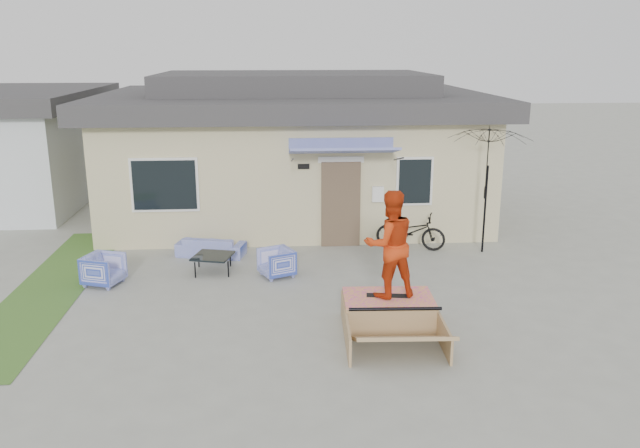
{
  "coord_description": "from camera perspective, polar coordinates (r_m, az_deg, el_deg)",
  "views": [
    {
      "loc": [
        -0.61,
        -10.74,
        4.75
      ],
      "look_at": [
        0.3,
        1.8,
        1.3
      ],
      "focal_mm": 36.24,
      "sensor_mm": 36.0,
      "label": 1
    }
  ],
  "objects": [
    {
      "name": "skater",
      "position": [
        11.15,
        6.18,
        -1.63
      ],
      "size": [
        1.05,
        0.88,
        1.89
      ],
      "primitive_type": "imported",
      "rotation": [
        0.0,
        0.0,
        3.34
      ],
      "color": "red",
      "rests_on": "skateboard"
    },
    {
      "name": "loveseat",
      "position": [
        15.37,
        -9.6,
        -1.67
      ],
      "size": [
        1.65,
        0.82,
        0.62
      ],
      "primitive_type": "imported",
      "rotation": [
        0.0,
        0.0,
        2.91
      ],
      "color": "#2138AB",
      "rests_on": "ground"
    },
    {
      "name": "skate_ramp",
      "position": [
        11.53,
        6.04,
        -7.67
      ],
      "size": [
        1.65,
        2.15,
        0.52
      ],
      "primitive_type": null,
      "rotation": [
        0.0,
        0.0,
        -0.05
      ],
      "color": "#A07E53",
      "rests_on": "ground"
    },
    {
      "name": "bicycle",
      "position": [
        15.77,
        8.02,
        -0.29
      ],
      "size": [
        1.78,
        1.15,
        1.08
      ],
      "primitive_type": "imported",
      "rotation": [
        0.0,
        0.0,
        1.21
      ],
      "color": "black",
      "rests_on": "ground"
    },
    {
      "name": "patio_umbrella",
      "position": [
        15.58,
        14.52,
        3.75
      ],
      "size": [
        2.03,
        1.89,
        2.2
      ],
      "color": "black",
      "rests_on": "ground"
    },
    {
      "name": "skateboard",
      "position": [
        11.47,
        6.04,
        -6.26
      ],
      "size": [
        0.78,
        0.29,
        0.05
      ],
      "primitive_type": "cube",
      "rotation": [
        0.0,
        0.0,
        -0.14
      ],
      "color": "black",
      "rests_on": "skate_ramp"
    },
    {
      "name": "ground",
      "position": [
        11.76,
        -0.83,
        -8.49
      ],
      "size": [
        90.0,
        90.0,
        0.0
      ],
      "primitive_type": "plane",
      "color": "gray",
      "rests_on": "ground"
    },
    {
      "name": "coffee_table",
      "position": [
        14.29,
        -9.42,
        -3.46
      ],
      "size": [
        0.96,
        0.96,
        0.39
      ],
      "primitive_type": "cube",
      "rotation": [
        0.0,
        0.0,
        -0.26
      ],
      "color": "black",
      "rests_on": "ground"
    },
    {
      "name": "grass_strip",
      "position": [
        14.35,
        -22.64,
        -5.21
      ],
      "size": [
        1.4,
        8.0,
        0.01
      ],
      "primitive_type": "cube",
      "color": "#3A6526",
      "rests_on": "ground"
    },
    {
      "name": "armchair_right",
      "position": [
        13.83,
        -3.88,
        -3.3
      ],
      "size": [
        0.83,
        0.85,
        0.67
      ],
      "primitive_type": "imported",
      "rotation": [
        0.0,
        0.0,
        -1.15
      ],
      "color": "#2138AB",
      "rests_on": "ground"
    },
    {
      "name": "house",
      "position": [
        18.95,
        -2.27,
        6.82
      ],
      "size": [
        10.8,
        8.49,
        4.1
      ],
      "color": "#C6BB8A",
      "rests_on": "ground"
    },
    {
      "name": "armchair_left",
      "position": [
        14.04,
        -18.57,
        -3.71
      ],
      "size": [
        0.84,
        0.87,
        0.72
      ],
      "primitive_type": "imported",
      "rotation": [
        0.0,
        0.0,
        1.24
      ],
      "color": "#2138AB",
      "rests_on": "ground"
    }
  ]
}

